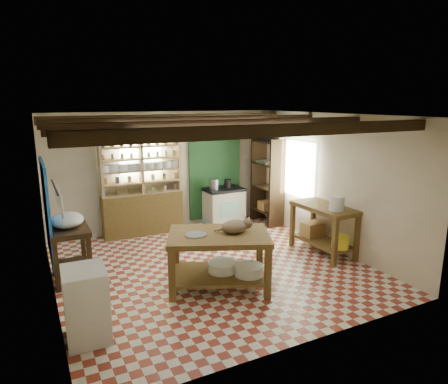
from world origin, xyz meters
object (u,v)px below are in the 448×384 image
stove (224,206)px  prep_table (71,253)px  white_cabinet (86,304)px  work_table (219,260)px  cat (235,226)px  right_counter (323,229)px

stove → prep_table: 3.85m
stove → white_cabinet: (-3.54, -3.38, 0.02)m
work_table → cat: size_ratio=3.52×
white_cabinet → right_counter: right_counter is taller
cat → work_table: bearing=-178.7°
work_table → white_cabinet: size_ratio=1.70×
work_table → stove: size_ratio=1.73×
stove → prep_table: prep_table is taller
right_counter → cat: cat is taller
work_table → right_counter: 2.40m
stove → prep_table: size_ratio=1.00×
prep_table → cat: bearing=-31.0°
right_counter → cat: (-2.12, -0.44, 0.50)m
stove → right_counter: bearing=-72.3°
stove → cat: cat is taller
prep_table → work_table: bearing=-33.0°
white_cabinet → right_counter: size_ratio=0.69×
work_table → stove: bearing=85.7°
work_table → right_counter: size_ratio=1.18×
white_cabinet → right_counter: bearing=14.1°
prep_table → white_cabinet: size_ratio=0.98×
stove → cat: bearing=-115.1°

